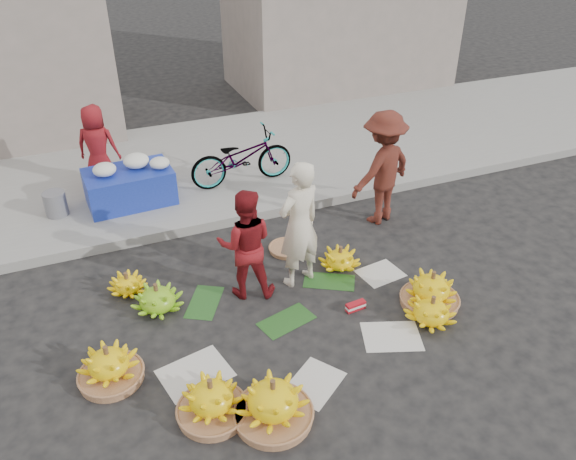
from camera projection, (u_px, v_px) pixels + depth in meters
name	position (u px, v px, depth m)	size (l,w,h in m)	color
ground	(288.00, 309.00, 6.77)	(80.00, 80.00, 0.00)	black
curb	(232.00, 218.00, 8.46)	(40.00, 0.25, 0.15)	gray
sidewalk	(197.00, 164.00, 10.12)	(40.00, 4.00, 0.12)	gray
newspaper_scatter	(316.00, 352.00, 6.14)	(3.20, 1.80, 0.00)	silver
banana_leaves	(274.00, 301.00, 6.89)	(2.00, 1.00, 0.00)	#1C4C19
banana_bunch_0	(109.00, 366.00, 5.70)	(0.69, 0.69, 0.45)	#925E3D
banana_bunch_1	(211.00, 400.00, 5.32)	(0.72, 0.72, 0.46)	#925E3D
banana_bunch_2	(273.00, 402.00, 5.27)	(0.79, 0.79, 0.50)	#925E3D
banana_bunch_3	(432.00, 311.00, 6.49)	(0.66, 0.66, 0.36)	yellow
banana_bunch_4	(431.00, 290.00, 6.74)	(0.70, 0.70, 0.48)	#925E3D
banana_bunch_5	(340.00, 259.00, 7.42)	(0.64, 0.64, 0.33)	yellow
banana_bunch_6	(157.00, 298.00, 6.68)	(0.71, 0.71, 0.37)	#63B119
banana_bunch_7	(128.00, 284.00, 6.98)	(0.55, 0.55, 0.29)	yellow
basket_spare	(287.00, 249.00, 7.83)	(0.48, 0.48, 0.06)	#925E3D
incense_stack	(356.00, 306.00, 6.72)	(0.25, 0.08, 0.10)	#B1121D
vendor_cream	(299.00, 225.00, 6.81)	(0.61, 0.40, 1.67)	#ECE1C6
vendor_red	(245.00, 244.00, 6.68)	(0.69, 0.54, 1.42)	maroon
man_striped	(382.00, 168.00, 8.12)	(1.11, 0.64, 1.72)	maroon
flower_table	(130.00, 184.00, 8.63)	(1.33, 0.88, 0.75)	#182A9C
grey_bucket	(56.00, 204.00, 8.36)	(0.33, 0.33, 0.37)	slate
flower_vendor	(97.00, 146.00, 8.95)	(0.66, 0.43, 1.35)	maroon
bicycle	(242.00, 158.00, 9.12)	(1.72, 0.60, 0.90)	gray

